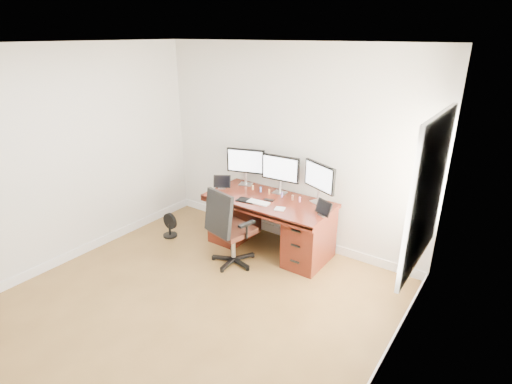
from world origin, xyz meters
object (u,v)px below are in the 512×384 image
Objects in this scene: monitor_center at (280,170)px; keyboard at (258,202)px; office_chair at (230,240)px; desk at (270,222)px; floor_fan at (169,225)px.

monitor_center reaches higher than keyboard.
office_chair is 0.60m from keyboard.
office_chair reaches higher than desk.
desk is 0.65m from office_chair.
monitor_center reaches higher than desk.
monitor_center is (1.39, 0.79, 0.91)m from floor_fan.
keyboard is (-0.04, -0.22, 0.36)m from desk.
desk is 0.72m from monitor_center.
floor_fan is (-1.39, -0.55, -0.23)m from desk.
monitor_center is at bearing 89.97° from desk.
office_chair is 1.15m from monitor_center.
monitor_center is 0.56m from keyboard.
keyboard reaches higher than desk.
keyboard is at bearing 17.75° from floor_fan.
monitor_center is at bearing 79.56° from keyboard.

